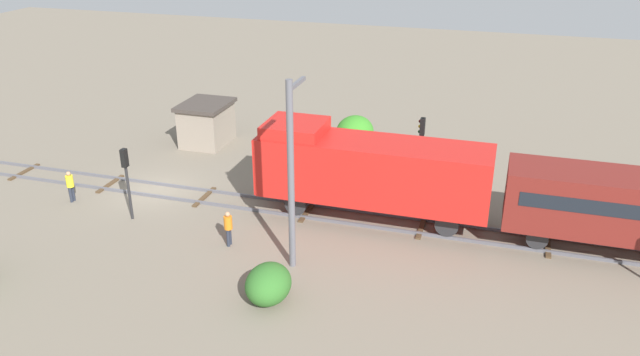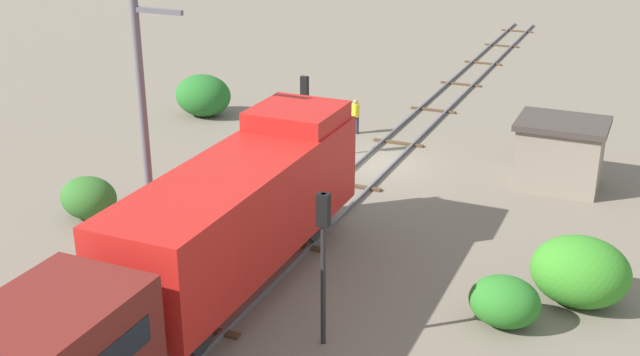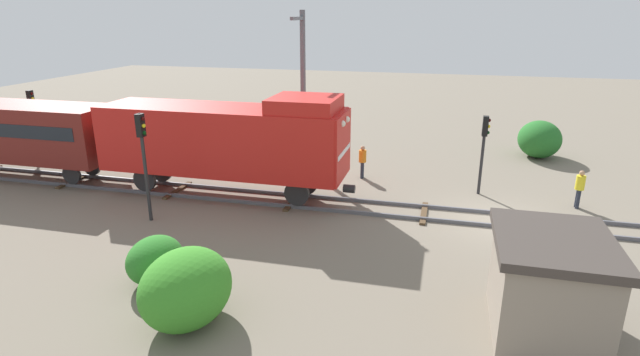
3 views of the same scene
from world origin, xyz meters
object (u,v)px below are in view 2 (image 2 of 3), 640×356
traffic_signal_near (305,101)px  worker_near_track (356,114)px  locomotive (245,203)px  traffic_signal_mid (324,242)px  catenary_mast (145,113)px  relay_hut (560,153)px  worker_by_signal (219,176)px

traffic_signal_near → worker_near_track: size_ratio=2.17×
locomotive → traffic_signal_mid: size_ratio=2.63×
catenary_mast → relay_hut: (-12.44, -10.21, -2.97)m
traffic_signal_mid → catenary_mast: (8.34, -4.11, 1.31)m
traffic_signal_near → catenary_mast: catenary_mast is taller
locomotive → relay_hut: (-7.50, -12.34, -1.38)m
locomotive → traffic_signal_mid: (-3.40, 1.98, 0.29)m
traffic_signal_mid → relay_hut: bearing=-106.0°
traffic_signal_mid → worker_by_signal: traffic_signal_mid is taller
worker_by_signal → traffic_signal_near: bearing=82.1°
locomotive → catenary_mast: size_ratio=1.41×
traffic_signal_near → worker_near_track: (-0.80, -4.06, -1.59)m
traffic_signal_near → worker_near_track: traffic_signal_near is taller
relay_hut → traffic_signal_near: bearing=6.1°
catenary_mast → relay_hut: 16.37m
worker_by_signal → traffic_signal_mid: bearing=-42.4°
traffic_signal_near → catenary_mast: (1.74, 9.07, 1.78)m
catenary_mast → locomotive: bearing=156.7°
catenary_mast → worker_near_track: bearing=-100.9°
locomotive → worker_near_track: bearing=-81.1°
relay_hut → locomotive: bearing=58.7°
worker_by_signal → catenary_mast: (0.74, 3.35, 3.37)m
traffic_signal_near → relay_hut: 10.83m
traffic_signal_near → worker_near_track: 4.44m
traffic_signal_near → traffic_signal_mid: size_ratio=0.84×
traffic_signal_mid → relay_hut: (-4.10, -14.32, -1.67)m
worker_near_track → relay_hut: size_ratio=0.49×
locomotive → worker_by_signal: size_ratio=6.82×
worker_by_signal → relay_hut: relay_hut is taller
catenary_mast → relay_hut: bearing=-140.6°
worker_by_signal → relay_hut: size_ratio=0.49×
worker_near_track → traffic_signal_mid: bearing=-156.1°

